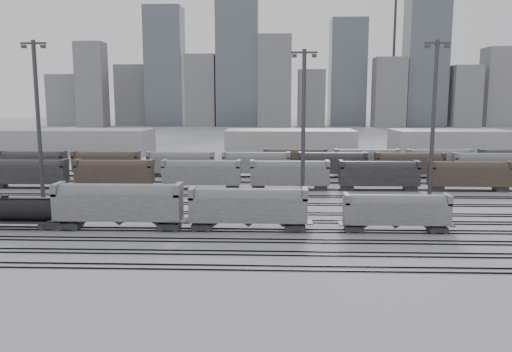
{
  "coord_description": "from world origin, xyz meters",
  "views": [
    {
      "loc": [
        4.99,
        -62.78,
        16.87
      ],
      "look_at": [
        1.86,
        22.94,
        4.0
      ],
      "focal_mm": 35.0,
      "sensor_mm": 36.0,
      "label": 1
    }
  ],
  "objects_px": {
    "tank_car_b": "(6,210)",
    "hopper_car_b": "(248,205)",
    "hopper_car_c": "(396,210)",
    "light_mast_c": "(303,127)",
    "hopper_car_a": "(118,202)"
  },
  "relations": [
    {
      "from": "tank_car_b",
      "to": "hopper_car_a",
      "type": "height_order",
      "value": "hopper_car_a"
    },
    {
      "from": "tank_car_b",
      "to": "hopper_car_b",
      "type": "relative_size",
      "value": 1.14
    },
    {
      "from": "hopper_car_a",
      "to": "hopper_car_c",
      "type": "xyz_separation_m",
      "value": [
        36.36,
        0.0,
        -0.71
      ]
    },
    {
      "from": "hopper_car_a",
      "to": "light_mast_c",
      "type": "distance_m",
      "value": 29.44
    },
    {
      "from": "tank_car_b",
      "to": "hopper_car_a",
      "type": "bearing_deg",
      "value": 0.0
    },
    {
      "from": "tank_car_b",
      "to": "hopper_car_b",
      "type": "bearing_deg",
      "value": 0.0
    },
    {
      "from": "hopper_car_a",
      "to": "hopper_car_b",
      "type": "height_order",
      "value": "hopper_car_a"
    },
    {
      "from": "tank_car_b",
      "to": "light_mast_c",
      "type": "height_order",
      "value": "light_mast_c"
    },
    {
      "from": "hopper_car_c",
      "to": "light_mast_c",
      "type": "height_order",
      "value": "light_mast_c"
    },
    {
      "from": "hopper_car_a",
      "to": "hopper_car_b",
      "type": "distance_m",
      "value": 17.16
    },
    {
      "from": "hopper_car_b",
      "to": "light_mast_c",
      "type": "relative_size",
      "value": 0.63
    },
    {
      "from": "tank_car_b",
      "to": "hopper_car_a",
      "type": "distance_m",
      "value": 15.31
    },
    {
      "from": "tank_car_b",
      "to": "hopper_car_b",
      "type": "distance_m",
      "value": 32.44
    },
    {
      "from": "hopper_car_b",
      "to": "hopper_car_c",
      "type": "xyz_separation_m",
      "value": [
        19.19,
        0.0,
        -0.41
      ]
    },
    {
      "from": "hopper_car_a",
      "to": "hopper_car_c",
      "type": "distance_m",
      "value": 36.36
    }
  ]
}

